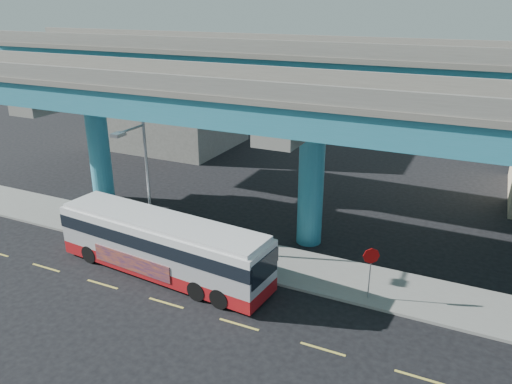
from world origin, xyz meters
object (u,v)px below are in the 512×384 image
at_px(street_lamp, 141,171).
at_px(stop_sign, 371,262).
at_px(parked_car, 122,216).
at_px(transit_bus, 163,244).

distance_m(street_lamp, stop_sign, 13.08).
relative_size(parked_car, street_lamp, 0.58).
distance_m(parked_car, stop_sign, 16.46).
xyz_separation_m(transit_bus, street_lamp, (-2.16, 1.37, 3.33)).
xyz_separation_m(parked_car, stop_sign, (16.34, -1.48, 1.28)).
bearing_deg(transit_bus, parked_car, 153.16).
bearing_deg(transit_bus, stop_sign, 16.24).
relative_size(transit_bus, stop_sign, 4.65).
height_order(parked_car, stop_sign, stop_sign).
relative_size(transit_bus, street_lamp, 1.67).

